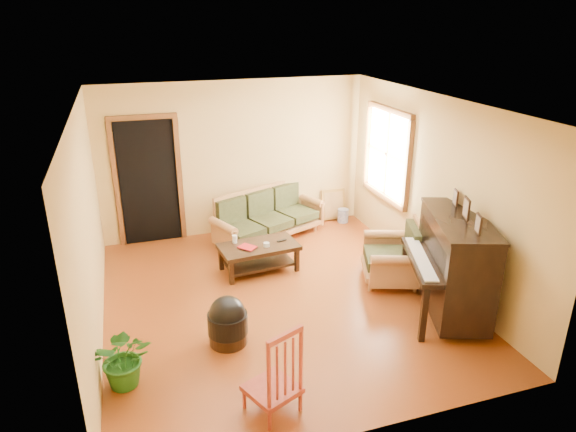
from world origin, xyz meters
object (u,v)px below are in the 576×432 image
object	(u,v)px
coffee_table	(259,258)
footstool	(228,326)
ceramic_crock	(343,216)
potted_plant	(125,357)
piano	(454,267)
sofa	(269,216)
red_chair	(272,368)
armchair	(391,252)

from	to	relation	value
coffee_table	footstool	world-z (taller)	footstool
ceramic_crock	potted_plant	world-z (taller)	potted_plant
coffee_table	piano	bearing A→B (deg)	-42.96
coffee_table	ceramic_crock	xyz separation A→B (m)	(1.96, 1.37, -0.08)
coffee_table	ceramic_crock	world-z (taller)	coffee_table
sofa	potted_plant	distance (m)	3.95
ceramic_crock	potted_plant	size ratio (longest dim) A/B	0.37
red_chair	armchair	bearing A→B (deg)	16.63
piano	potted_plant	world-z (taller)	piano
armchair	potted_plant	world-z (taller)	armchair
footstool	coffee_table	bearing A→B (deg)	63.85
armchair	red_chair	xyz separation A→B (m)	(-2.32, -1.96, 0.03)
armchair	ceramic_crock	world-z (taller)	armchair
sofa	piano	world-z (taller)	piano
coffee_table	piano	xyz separation A→B (m)	(2.02, -1.88, 0.45)
coffee_table	piano	distance (m)	2.79
piano	ceramic_crock	distance (m)	3.30
sofa	armchair	world-z (taller)	armchair
coffee_table	armchair	size ratio (longest dim) A/B	1.27
sofa	red_chair	world-z (taller)	red_chair
ceramic_crock	footstool	bearing A→B (deg)	-132.56
red_chair	sofa	bearing A→B (deg)	50.80
ceramic_crock	sofa	bearing A→B (deg)	-168.94
coffee_table	armchair	xyz separation A→B (m)	(1.69, -0.89, 0.24)
footstool	ceramic_crock	bearing A→B (deg)	47.44
sofa	footstool	size ratio (longest dim) A/B	4.17
sofa	ceramic_crock	distance (m)	1.54
coffee_table	red_chair	world-z (taller)	red_chair
potted_plant	red_chair	bearing A→B (deg)	-31.36
sofa	footstool	xyz separation A→B (m)	(-1.28, -2.73, -0.19)
sofa	red_chair	xyz separation A→B (m)	(-1.10, -3.93, 0.07)
piano	red_chair	xyz separation A→B (m)	(-2.64, -0.96, -0.17)
coffee_table	red_chair	xyz separation A→B (m)	(-0.63, -2.84, 0.27)
piano	potted_plant	size ratio (longest dim) A/B	2.22
footstool	red_chair	world-z (taller)	red_chair
armchair	red_chair	distance (m)	3.04
sofa	coffee_table	bearing A→B (deg)	-136.55
armchair	footstool	xyz separation A→B (m)	(-2.50, -0.76, -0.23)
footstool	red_chair	size ratio (longest dim) A/B	0.48
ceramic_crock	piano	bearing A→B (deg)	-89.05
sofa	ceramic_crock	bearing A→B (deg)	-11.76
piano	red_chair	distance (m)	2.82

